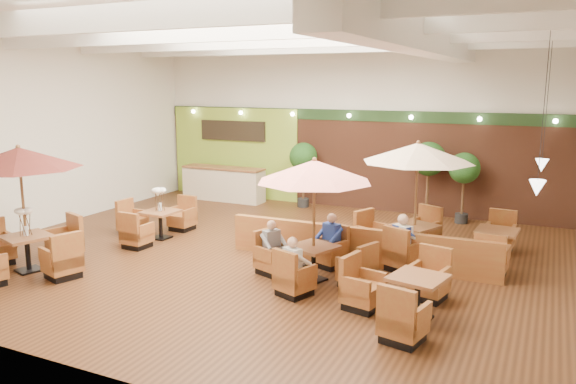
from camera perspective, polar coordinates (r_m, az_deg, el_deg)
The scene contains 17 objects.
room at distance 13.95m, azimuth 1.08°, elevation 9.15°, with size 14.04×14.00×5.52m.
service_counter at distance 19.89m, azimuth -6.57°, elevation 0.83°, with size 3.00×0.75×1.18m.
booth_divider at distance 12.92m, azimuth 7.11°, elevation -5.48°, with size 6.30×0.18×0.87m, color brown.
table_0 at distance 13.34m, azimuth -25.44°, elevation 0.43°, with size 2.90×2.90×2.81m.
table_1 at distance 11.51m, azimuth 2.66°, elevation -0.55°, with size 2.71×2.71×2.61m.
table_2 at distance 13.32m, azimuth 12.67°, elevation 1.75°, with size 2.76×2.93×2.80m.
table_3 at distance 15.47m, azimuth -13.55°, elevation -2.88°, with size 1.72×2.55×1.53m.
table_4 at distance 10.33m, azimuth 11.39°, elevation -10.31°, with size 1.91×2.76×1.00m.
table_5 at distance 13.81m, azimuth 20.35°, elevation -5.24°, with size 0.96×2.71×1.00m.
topiary_0 at distance 18.52m, azimuth 1.57°, elevation 3.35°, with size 0.93×0.93×2.16m.
topiary_1 at distance 17.28m, azimuth 14.10°, elevation 2.97°, with size 1.02×1.02×2.36m.
topiary_2 at distance 17.14m, azimuth 17.46°, elevation 2.06°, with size 0.90×0.90×2.10m.
diner_0 at distance 10.93m, azimuth 0.66°, elevation -6.87°, with size 0.41×0.39×0.73m.
diner_1 at distance 12.61m, azimuth 4.30°, elevation -4.36°, with size 0.43×0.39×0.77m.
diner_2 at distance 12.15m, azimuth -1.55°, elevation -5.02°, with size 0.40×0.41×0.73m.
diner_3 at distance 12.58m, azimuth 11.70°, elevation -4.50°, with size 0.47×0.45×0.84m.
diner_4 at distance 12.58m, azimuth 11.70°, elevation -4.50°, with size 0.47×0.46×0.84m.
Camera 1 is at (5.99, -11.49, 4.11)m, focal length 35.00 mm.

